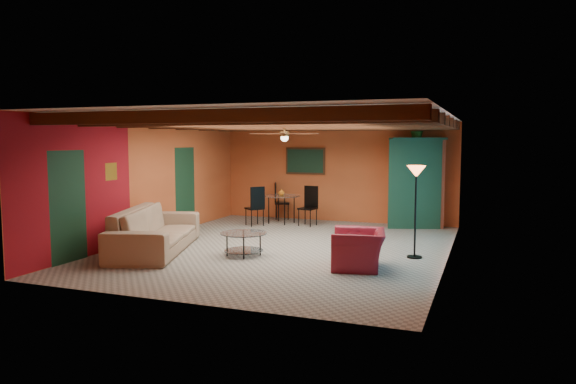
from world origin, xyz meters
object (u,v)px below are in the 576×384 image
at_px(floor_lamp, 415,212).
at_px(potted_plant, 418,130).
at_px(armchair, 359,249).
at_px(dining_table, 281,204).
at_px(sofa, 156,230).
at_px(vase, 281,181).
at_px(armoire, 416,184).
at_px(coffee_table, 244,244).

height_order(floor_lamp, potted_plant, potted_plant).
bearing_deg(floor_lamp, armchair, -124.77).
xyz_separation_m(armchair, floor_lamp, (0.81, 1.17, 0.55)).
distance_m(dining_table, floor_lamp, 4.98).
height_order(dining_table, potted_plant, potted_plant).
xyz_separation_m(sofa, potted_plant, (4.52, 4.91, 2.06)).
distance_m(armchair, vase, 5.30).
bearing_deg(armoire, sofa, -150.83).
bearing_deg(vase, potted_plant, 10.50).
bearing_deg(dining_table, armoire, 10.50).
bearing_deg(sofa, potted_plant, -61.06).
bearing_deg(vase, armoire, 10.50).
bearing_deg(armoire, potted_plant, 0.00).
relative_size(armchair, potted_plant, 1.99).
distance_m(coffee_table, armoire, 5.46).
height_order(armoire, vase, armoire).
height_order(dining_table, armoire, armoire).
height_order(dining_table, floor_lamp, floor_lamp).
bearing_deg(potted_plant, floor_lamp, -83.06).
height_order(armoire, floor_lamp, armoire).
distance_m(armoire, vase, 3.52).
relative_size(armoire, vase, 12.89).
bearing_deg(dining_table, vase, 0.00).
height_order(armoire, potted_plant, potted_plant).
bearing_deg(coffee_table, armchair, -4.82).
relative_size(armchair, dining_table, 0.51).
height_order(coffee_table, armoire, armoire).
distance_m(armchair, floor_lamp, 1.53).
bearing_deg(armchair, dining_table, -155.61).
distance_m(coffee_table, vase, 4.21).
height_order(floor_lamp, vase, floor_lamp).
xyz_separation_m(dining_table, armoire, (3.46, 0.64, 0.60)).
relative_size(dining_table, vase, 11.59).
bearing_deg(armoire, coffee_table, -138.01).
bearing_deg(coffee_table, dining_table, 101.05).
height_order(sofa, dining_table, dining_table).
bearing_deg(vase, floor_lamp, -38.00).
relative_size(potted_plant, vase, 2.99).
bearing_deg(sofa, coffee_table, -101.13).
height_order(coffee_table, floor_lamp, floor_lamp).
distance_m(potted_plant, vase, 3.78).
xyz_separation_m(sofa, vase, (1.05, 4.27, 0.69)).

